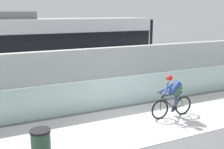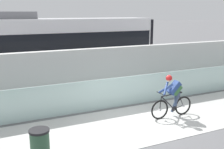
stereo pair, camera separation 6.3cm
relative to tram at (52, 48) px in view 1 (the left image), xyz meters
The scene contains 9 objects.
ground_plane 7.27m from the tram, 77.32° to the right, with size 200.00×200.00×0.00m, color slate.
bike_path_deck 7.27m from the tram, 77.32° to the right, with size 32.00×3.20×0.01m, color silver.
glass_parapet 5.39m from the tram, 72.87° to the right, with size 32.00×0.05×1.23m, color silver.
concrete_barrier_wall 3.64m from the tram, 64.29° to the right, with size 32.00×0.36×2.20m, color silver.
tram_rail_near 2.54m from the tram, 24.97° to the right, with size 32.00×0.08×0.01m, color #595654.
tram_rail_far 2.54m from the tram, 24.97° to the left, with size 32.00×0.08×0.01m, color #595654.
tram is the anchor object (origin of this frame).
cyclist_on_bike 7.47m from the tram, 68.05° to the right, with size 1.77×0.58×1.61m.
trash_bin 8.52m from the tram, 105.49° to the right, with size 0.51×0.51×0.96m.
Camera 1 is at (-4.86, -7.65, 3.80)m, focal length 43.80 mm.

